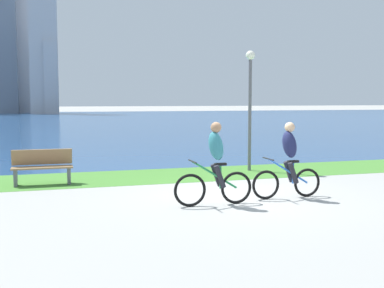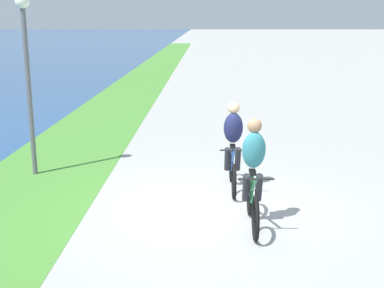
{
  "view_description": "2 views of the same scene",
  "coord_description": "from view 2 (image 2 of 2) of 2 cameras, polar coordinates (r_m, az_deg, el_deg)",
  "views": [
    {
      "loc": [
        -4.07,
        -9.94,
        2.17
      ],
      "look_at": [
        -0.9,
        0.61,
        1.16
      ],
      "focal_mm": 45.21,
      "sensor_mm": 36.0,
      "label": 1
    },
    {
      "loc": [
        -8.3,
        0.05,
        3.18
      ],
      "look_at": [
        -0.55,
        0.27,
        1.26
      ],
      "focal_mm": 47.58,
      "sensor_mm": 36.0,
      "label": 2
    }
  ],
  "objects": [
    {
      "name": "ground_plane",
      "position": [
        8.89,
        1.85,
        -7.08
      ],
      "size": [
        300.0,
        300.0,
        0.0
      ],
      "primitive_type": "plane",
      "color": "#9E9E99"
    },
    {
      "name": "grass_strip_bayside",
      "position": [
        9.5,
        -19.27,
        -6.47
      ],
      "size": [
        120.0,
        2.68,
        0.01
      ],
      "primitive_type": "cube",
      "color": "#478433",
      "rests_on": "ground"
    },
    {
      "name": "cyclist_lead",
      "position": [
        7.9,
        6.88,
        -3.41
      ],
      "size": [
        1.69,
        0.52,
        1.72
      ],
      "color": "black",
      "rests_on": "ground"
    },
    {
      "name": "cyclist_trailing",
      "position": [
        9.6,
        4.61,
        -0.28
      ],
      "size": [
        1.65,
        0.52,
        1.68
      ],
      "color": "black",
      "rests_on": "ground"
    },
    {
      "name": "lamppost_tall",
      "position": [
        10.8,
        -18.06,
        9.12
      ],
      "size": [
        0.28,
        0.28,
        3.64
      ],
      "color": "#595960",
      "rests_on": "ground"
    }
  ]
}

